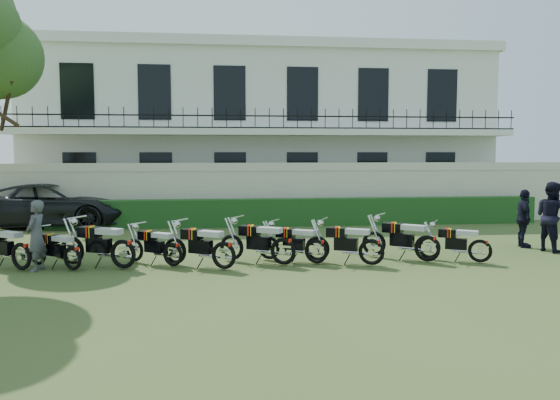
{
  "coord_description": "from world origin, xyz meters",
  "views": [
    {
      "loc": [
        -1.93,
        -12.58,
        2.72
      ],
      "look_at": [
        -0.34,
        1.8,
        1.44
      ],
      "focal_mm": 35.0,
      "sensor_mm": 36.0,
      "label": 1
    }
  ],
  "objects_px": {
    "officer_5": "(524,218)",
    "motorcycle_5": "(283,245)",
    "motorcycle_6": "(316,245)",
    "inspector": "(36,236)",
    "officer_4": "(551,217)",
    "motorcycle_0": "(21,250)",
    "motorcycle_1": "(72,252)",
    "motorcycle_7": "(372,246)",
    "motorcycle_3": "(173,248)",
    "suv": "(52,205)",
    "motorcycle_8": "(427,242)",
    "motorcycle_2": "(123,247)",
    "motorcycle_4": "(224,249)",
    "motorcycle_9": "(480,245)"
  },
  "relations": [
    {
      "from": "motorcycle_4",
      "to": "suv",
      "type": "relative_size",
      "value": 0.31
    },
    {
      "from": "motorcycle_1",
      "to": "motorcycle_7",
      "type": "relative_size",
      "value": 0.83
    },
    {
      "from": "suv",
      "to": "motorcycle_4",
      "type": "bearing_deg",
      "value": -140.14
    },
    {
      "from": "motorcycle_3",
      "to": "motorcycle_5",
      "type": "xyz_separation_m",
      "value": [
        2.6,
        -0.13,
        0.06
      ]
    },
    {
      "from": "motorcycle_0",
      "to": "motorcycle_5",
      "type": "relative_size",
      "value": 0.95
    },
    {
      "from": "motorcycle_0",
      "to": "officer_5",
      "type": "height_order",
      "value": "officer_5"
    },
    {
      "from": "suv",
      "to": "officer_5",
      "type": "height_order",
      "value": "officer_5"
    },
    {
      "from": "motorcycle_2",
      "to": "inspector",
      "type": "relative_size",
      "value": 1.2
    },
    {
      "from": "motorcycle_0",
      "to": "motorcycle_3",
      "type": "relative_size",
      "value": 1.15
    },
    {
      "from": "motorcycle_9",
      "to": "suv",
      "type": "bearing_deg",
      "value": 88.14
    },
    {
      "from": "motorcycle_6",
      "to": "officer_4",
      "type": "relative_size",
      "value": 0.86
    },
    {
      "from": "motorcycle_8",
      "to": "motorcycle_3",
      "type": "bearing_deg",
      "value": 126.6
    },
    {
      "from": "suv",
      "to": "inspector",
      "type": "distance_m",
      "value": 7.83
    },
    {
      "from": "motorcycle_6",
      "to": "motorcycle_3",
      "type": "bearing_deg",
      "value": 119.35
    },
    {
      "from": "motorcycle_2",
      "to": "motorcycle_4",
      "type": "relative_size",
      "value": 1.12
    },
    {
      "from": "motorcycle_1",
      "to": "motorcycle_4",
      "type": "distance_m",
      "value": 3.44
    },
    {
      "from": "officer_4",
      "to": "motorcycle_5",
      "type": "bearing_deg",
      "value": 83.33
    },
    {
      "from": "motorcycle_6",
      "to": "inspector",
      "type": "distance_m",
      "value": 6.49
    },
    {
      "from": "motorcycle_8",
      "to": "suv",
      "type": "relative_size",
      "value": 0.29
    },
    {
      "from": "motorcycle_7",
      "to": "motorcycle_1",
      "type": "bearing_deg",
      "value": 115.64
    },
    {
      "from": "motorcycle_0",
      "to": "motorcycle_6",
      "type": "bearing_deg",
      "value": -57.21
    },
    {
      "from": "officer_4",
      "to": "motorcycle_1",
      "type": "bearing_deg",
      "value": 80.36
    },
    {
      "from": "motorcycle_3",
      "to": "officer_5",
      "type": "xyz_separation_m",
      "value": [
        9.71,
        1.66,
        0.38
      ]
    },
    {
      "from": "motorcycle_7",
      "to": "motorcycle_8",
      "type": "bearing_deg",
      "value": -53.03
    },
    {
      "from": "motorcycle_4",
      "to": "motorcycle_9",
      "type": "xyz_separation_m",
      "value": [
        6.22,
        0.09,
        -0.06
      ]
    },
    {
      "from": "officer_5",
      "to": "motorcycle_9",
      "type": "bearing_deg",
      "value": 146.46
    },
    {
      "from": "motorcycle_6",
      "to": "motorcycle_9",
      "type": "bearing_deg",
      "value": -64.4
    },
    {
      "from": "motorcycle_1",
      "to": "motorcycle_7",
      "type": "bearing_deg",
      "value": -56.17
    },
    {
      "from": "officer_5",
      "to": "suv",
      "type": "bearing_deg",
      "value": 82.99
    },
    {
      "from": "motorcycle_2",
      "to": "motorcycle_8",
      "type": "xyz_separation_m",
      "value": [
        7.28,
        0.01,
        -0.02
      ]
    },
    {
      "from": "motorcycle_4",
      "to": "officer_5",
      "type": "bearing_deg",
      "value": -44.21
    },
    {
      "from": "inspector",
      "to": "officer_4",
      "type": "distance_m",
      "value": 13.2
    },
    {
      "from": "motorcycle_8",
      "to": "officer_4",
      "type": "height_order",
      "value": "officer_4"
    },
    {
      "from": "officer_5",
      "to": "inspector",
      "type": "bearing_deg",
      "value": 112.52
    },
    {
      "from": "motorcycle_0",
      "to": "motorcycle_2",
      "type": "height_order",
      "value": "motorcycle_2"
    },
    {
      "from": "motorcycle_5",
      "to": "suv",
      "type": "relative_size",
      "value": 0.32
    },
    {
      "from": "motorcycle_3",
      "to": "officer_5",
      "type": "bearing_deg",
      "value": -45.09
    },
    {
      "from": "motorcycle_1",
      "to": "motorcycle_6",
      "type": "relative_size",
      "value": 0.9
    },
    {
      "from": "motorcycle_3",
      "to": "suv",
      "type": "distance_m",
      "value": 9.04
    },
    {
      "from": "motorcycle_3",
      "to": "motorcycle_2",
      "type": "bearing_deg",
      "value": 132.84
    },
    {
      "from": "motorcycle_6",
      "to": "motorcycle_7",
      "type": "distance_m",
      "value": 1.32
    },
    {
      "from": "motorcycle_1",
      "to": "motorcycle_9",
      "type": "bearing_deg",
      "value": -55.61
    },
    {
      "from": "motorcycle_3",
      "to": "suv",
      "type": "height_order",
      "value": "suv"
    },
    {
      "from": "officer_5",
      "to": "motorcycle_5",
      "type": "bearing_deg",
      "value": 119.07
    },
    {
      "from": "officer_5",
      "to": "motorcycle_2",
      "type": "bearing_deg",
      "value": 114.44
    },
    {
      "from": "inspector",
      "to": "motorcycle_6",
      "type": "bearing_deg",
      "value": 100.25
    },
    {
      "from": "motorcycle_2",
      "to": "suv",
      "type": "xyz_separation_m",
      "value": [
        -3.82,
        7.71,
        0.25
      ]
    },
    {
      "from": "motorcycle_5",
      "to": "motorcycle_6",
      "type": "xyz_separation_m",
      "value": [
        0.81,
        0.08,
        -0.05
      ]
    },
    {
      "from": "motorcycle_3",
      "to": "officer_5",
      "type": "height_order",
      "value": "officer_5"
    },
    {
      "from": "motorcycle_3",
      "to": "motorcycle_0",
      "type": "bearing_deg",
      "value": 126.18
    }
  ]
}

